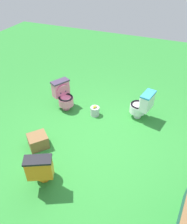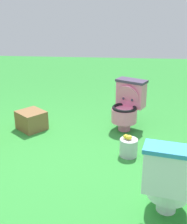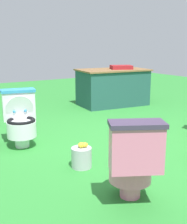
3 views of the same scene
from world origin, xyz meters
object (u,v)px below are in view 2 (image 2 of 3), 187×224
at_px(toilet_white, 169,179).
at_px(small_crate, 31,120).
at_px(lemon_bucket, 129,147).
at_px(toilet_pink, 127,105).

height_order(toilet_white, small_crate, toilet_white).
relative_size(toilet_white, lemon_bucket, 2.63).
distance_m(toilet_pink, lemon_bucket, 0.87).
xyz_separation_m(toilet_pink, small_crate, (1.40, 0.16, -0.23)).
height_order(toilet_white, lemon_bucket, toilet_white).
distance_m(toilet_white, small_crate, 2.45).
bearing_deg(toilet_pink, toilet_white, 127.54).
bearing_deg(small_crate, toilet_pink, -173.56).
bearing_deg(toilet_white, small_crate, 147.17).
height_order(small_crate, lemon_bucket, same).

